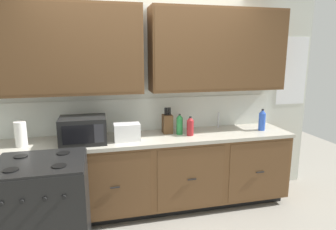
{
  "coord_description": "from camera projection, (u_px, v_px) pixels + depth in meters",
  "views": [
    {
      "loc": [
        -0.55,
        -2.87,
        1.84
      ],
      "look_at": [
        0.22,
        0.27,
        1.16
      ],
      "focal_mm": 31.08,
      "sensor_mm": 36.0,
      "label": 1
    }
  ],
  "objects": [
    {
      "name": "bottle_blue",
      "position": [
        262.0,
        120.0,
        3.59
      ],
      "size": [
        0.08,
        0.08,
        0.27
      ],
      "color": "blue",
      "rests_on": "counter_run"
    },
    {
      "name": "counter_run",
      "position": [
        150.0,
        173.0,
        3.42
      ],
      "size": [
        3.4,
        0.64,
        0.91
      ],
      "color": "black",
      "rests_on": "ground_plane"
    },
    {
      "name": "ground_plane",
      "position": [
        155.0,
        223.0,
        3.23
      ],
      "size": [
        8.42,
        8.42,
        0.0
      ],
      "primitive_type": "plane",
      "color": "gray"
    },
    {
      "name": "sink_faucet",
      "position": [
        218.0,
        120.0,
        3.73
      ],
      "size": [
        0.02,
        0.02,
        0.2
      ],
      "primitive_type": "cylinder",
      "color": "#B2B5BA",
      "rests_on": "counter_run"
    },
    {
      "name": "bottle_green",
      "position": [
        180.0,
        124.0,
        3.41
      ],
      "size": [
        0.08,
        0.08,
        0.24
      ],
      "color": "#237A38",
      "rests_on": "counter_run"
    },
    {
      "name": "knife_block",
      "position": [
        167.0,
        123.0,
        3.47
      ],
      "size": [
        0.11,
        0.14,
        0.31
      ],
      "color": "#52361E",
      "rests_on": "counter_run"
    },
    {
      "name": "bottle_red",
      "position": [
        190.0,
        126.0,
        3.37
      ],
      "size": [
        0.08,
        0.08,
        0.22
      ],
      "color": "maroon",
      "rests_on": "counter_run"
    },
    {
      "name": "paper_towel_roll",
      "position": [
        21.0,
        134.0,
        2.96
      ],
      "size": [
        0.12,
        0.12,
        0.26
      ],
      "primitive_type": "cylinder",
      "color": "white",
      "rests_on": "counter_run"
    },
    {
      "name": "wall_unit",
      "position": [
        145.0,
        69.0,
        3.36
      ],
      "size": [
        4.57,
        0.4,
        2.55
      ],
      "color": "silver",
      "rests_on": "ground_plane"
    },
    {
      "name": "microwave",
      "position": [
        83.0,
        130.0,
        3.08
      ],
      "size": [
        0.48,
        0.37,
        0.28
      ],
      "color": "black",
      "rests_on": "counter_run"
    },
    {
      "name": "toaster",
      "position": [
        127.0,
        132.0,
        3.17
      ],
      "size": [
        0.28,
        0.18,
        0.19
      ],
      "color": "white",
      "rests_on": "counter_run"
    },
    {
      "name": "stove_range",
      "position": [
        44.0,
        211.0,
        2.58
      ],
      "size": [
        0.76,
        0.68,
        0.95
      ],
      "color": "black",
      "rests_on": "ground_plane"
    }
  ]
}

